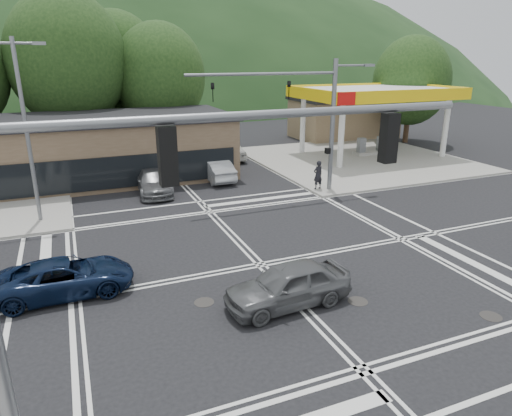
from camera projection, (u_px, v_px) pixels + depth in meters
name	position (u px, v px, depth m)	size (l,w,h in m)	color
ground	(261.00, 265.00, 18.74)	(120.00, 120.00, 0.00)	black
sidewalk_ne	(357.00, 159.00, 37.29)	(16.00, 16.00, 0.15)	gray
gas_station_canopy	(375.00, 95.00, 37.29)	(12.32, 8.34, 5.75)	silver
convenience_store	(344.00, 119.00, 47.27)	(10.00, 6.00, 3.80)	#846B4F
commercial_row	(49.00, 154.00, 30.08)	(24.00, 8.00, 4.00)	brown
hill_north	(96.00, 95.00, 97.52)	(252.00, 126.00, 140.00)	#1B3417
tree_n_b	(67.00, 60.00, 35.08)	(9.00, 9.00, 12.98)	#382619
tree_n_c	(159.00, 76.00, 38.04)	(7.60, 7.60, 10.87)	#382619
tree_n_e	(116.00, 67.00, 40.24)	(8.40, 8.40, 11.98)	#382619
tree_ne	(411.00, 81.00, 43.09)	(7.20, 7.20, 9.99)	#382619
streetlight_nw	(27.00, 124.00, 21.94)	(2.50, 0.25, 9.00)	slate
signal_mast_ne	(315.00, 111.00, 26.82)	(11.65, 0.30, 8.00)	slate
signal_mast_sw	(102.00, 249.00, 7.61)	(9.14, 0.28, 8.00)	slate
car_blue_west	(66.00, 277.00, 16.29)	(2.17, 4.70, 1.31)	black
car_grey_center	(288.00, 285.00, 15.53)	(1.78, 4.42, 1.51)	#545659
car_queue_a	(216.00, 170.00, 31.19)	(1.55, 4.44, 1.46)	#9EA1A5
car_queue_b	(231.00, 151.00, 37.32)	(1.71, 4.24, 1.45)	silver
car_northbound	(153.00, 182.00, 28.28)	(1.97, 4.84, 1.40)	#57595C
pedestrian	(318.00, 175.00, 28.52)	(0.66, 0.43, 1.81)	black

